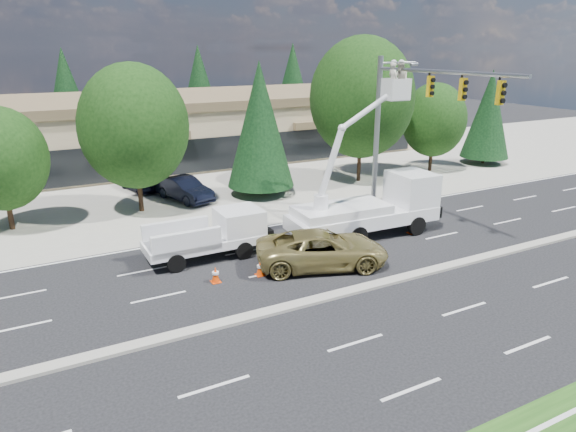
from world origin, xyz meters
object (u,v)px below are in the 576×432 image
signal_mast (402,112)px  minivan (322,249)px  bucket_truck (374,200)px  utility_pickup (213,239)px

signal_mast → minivan: bearing=-151.1°
minivan → bucket_truck: bearing=-43.0°
signal_mast → bucket_truck: 5.55m
signal_mast → utility_pickup: 12.74m
utility_pickup → minivan: size_ratio=0.94×
signal_mast → minivan: 10.22m
signal_mast → bucket_truck: size_ratio=1.14×
signal_mast → utility_pickup: (-11.61, -0.85, -5.18)m
bucket_truck → signal_mast: bearing=33.6°
signal_mast → utility_pickup: bearing=-175.8°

